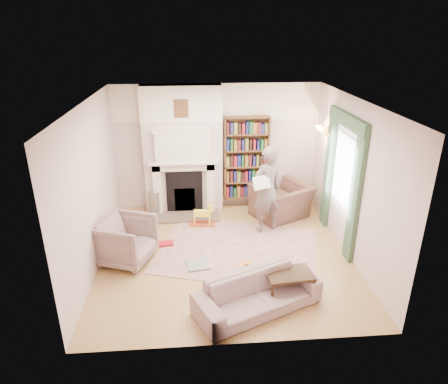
{
  "coord_description": "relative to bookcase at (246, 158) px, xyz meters",
  "views": [
    {
      "loc": [
        -0.53,
        -6.35,
        3.91
      ],
      "look_at": [
        0.0,
        0.25,
        1.15
      ],
      "focal_mm": 32.0,
      "sensor_mm": 36.0,
      "label": 1
    }
  ],
  "objects": [
    {
      "name": "board_game",
      "position": [
        -1.16,
        -2.46,
        -1.15
      ],
      "size": [
        0.44,
        0.44,
        0.03
      ],
      "primitive_type": "cube",
      "rotation": [
        0.0,
        0.0,
        0.16
      ],
      "color": "gold",
      "rests_on": "rug"
    },
    {
      "name": "man_reading",
      "position": [
        0.26,
        -1.23,
        -0.28
      ],
      "size": [
        0.78,
        0.67,
        1.8
      ],
      "primitive_type": "imported",
      "rotation": [
        0.0,
        0.0,
        3.6
      ],
      "color": "#63554F",
      "rests_on": "floor"
    },
    {
      "name": "comic_annuals",
      "position": [
        -0.29,
        -2.58,
        -1.16
      ],
      "size": [
        0.37,
        0.38,
        0.02
      ],
      "color": "red",
      "rests_on": "rug"
    },
    {
      "name": "floor",
      "position": [
        -0.65,
        -2.12,
        -1.18
      ],
      "size": [
        4.5,
        4.5,
        0.0
      ],
      "primitive_type": "plane",
      "color": "olive",
      "rests_on": "ground"
    },
    {
      "name": "wall_left",
      "position": [
        -2.9,
        -2.12,
        0.22
      ],
      "size": [
        0.0,
        4.5,
        4.5
      ],
      "primitive_type": "plane",
      "rotation": [
        1.57,
        0.0,
        1.57
      ],
      "color": "beige",
      "rests_on": "floor"
    },
    {
      "name": "wall_back",
      "position": [
        -0.65,
        0.13,
        0.22
      ],
      "size": [
        4.5,
        0.0,
        4.5
      ],
      "primitive_type": "plane",
      "rotation": [
        1.57,
        0.0,
        0.0
      ],
      "color": "beige",
      "rests_on": "floor"
    },
    {
      "name": "wall_right",
      "position": [
        1.6,
        -2.12,
        0.22
      ],
      "size": [
        0.0,
        4.5,
        4.5
      ],
      "primitive_type": "plane",
      "rotation": [
        1.57,
        0.0,
        -1.57
      ],
      "color": "beige",
      "rests_on": "floor"
    },
    {
      "name": "armchair_reading",
      "position": [
        0.71,
        -0.63,
        -0.8
      ],
      "size": [
        1.47,
        1.41,
        0.74
      ],
      "primitive_type": "imported",
      "rotation": [
        0.0,
        0.0,
        3.62
      ],
      "color": "#482B26",
      "rests_on": "floor"
    },
    {
      "name": "paraffin_heater",
      "position": [
        -2.07,
        -0.29,
        -0.9
      ],
      "size": [
        0.25,
        0.25,
        0.55
      ],
      "primitive_type": "cylinder",
      "rotation": [
        0.0,
        0.0,
        -0.05
      ],
      "color": "#939699",
      "rests_on": "floor"
    },
    {
      "name": "curtain_left",
      "position": [
        1.55,
        -2.42,
        0.02
      ],
      "size": [
        0.07,
        0.32,
        2.4
      ],
      "primitive_type": "cube",
      "color": "#304B30",
      "rests_on": "floor"
    },
    {
      "name": "curtain_right",
      "position": [
        1.55,
        -1.02,
        0.02
      ],
      "size": [
        0.07,
        0.32,
        2.4
      ],
      "primitive_type": "cube",
      "color": "#304B30",
      "rests_on": "floor"
    },
    {
      "name": "fireplace",
      "position": [
        -1.4,
        -0.07,
        0.21
      ],
      "size": [
        1.7,
        0.58,
        2.8
      ],
      "color": "beige",
      "rests_on": "floor"
    },
    {
      "name": "bookcase",
      "position": [
        0.0,
        0.0,
        0.0
      ],
      "size": [
        1.0,
        0.24,
        1.85
      ],
      "primitive_type": "cube",
      "color": "brown",
      "rests_on": "floor"
    },
    {
      "name": "coffee_table",
      "position": [
        0.22,
        -3.46,
        -0.95
      ],
      "size": [
        0.74,
        0.52,
        0.45
      ],
      "primitive_type": null,
      "rotation": [
        0.0,
        0.0,
        0.11
      ],
      "color": "#311F11",
      "rests_on": "floor"
    },
    {
      "name": "ceiling",
      "position": [
        -0.65,
        -2.12,
        1.62
      ],
      "size": [
        4.5,
        4.5,
        0.0
      ],
      "primitive_type": "plane",
      "rotation": [
        3.14,
        0.0,
        0.0
      ],
      "color": "white",
      "rests_on": "wall_back"
    },
    {
      "name": "armchair_left",
      "position": [
        -2.42,
        -2.19,
        -0.76
      ],
      "size": [
        1.15,
        1.14,
        0.82
      ],
      "primitive_type": "imported",
      "rotation": [
        0.0,
        0.0,
        1.22
      ],
      "color": "gray",
      "rests_on": "floor"
    },
    {
      "name": "window",
      "position": [
        1.58,
        -1.72,
        0.27
      ],
      "size": [
        0.02,
        0.9,
        1.3
      ],
      "primitive_type": "cube",
      "color": "silver",
      "rests_on": "wall_right"
    },
    {
      "name": "rug",
      "position": [
        -0.4,
        -1.99,
        -1.17
      ],
      "size": [
        3.4,
        2.95,
        0.01
      ],
      "primitive_type": "cube",
      "rotation": [
        0.0,
        0.0,
        -0.29
      ],
      "color": "#BCB18E",
      "rests_on": "floor"
    },
    {
      "name": "pelmet",
      "position": [
        1.54,
        -1.72,
        1.2
      ],
      "size": [
        0.09,
        1.7,
        0.24
      ],
      "primitive_type": "cube",
      "color": "#304B30",
      "rests_on": "wall_right"
    },
    {
      "name": "sofa",
      "position": [
        -0.3,
        -3.67,
        -0.9
      ],
      "size": [
        2.01,
        1.44,
        0.55
      ],
      "primitive_type": "imported",
      "rotation": [
        0.0,
        0.0,
        0.42
      ],
      "color": "#B09F91",
      "rests_on": "floor"
    },
    {
      "name": "wall_front",
      "position": [
        -0.65,
        -4.37,
        0.22
      ],
      "size": [
        4.5,
        0.0,
        4.5
      ],
      "primitive_type": "plane",
      "rotation": [
        -1.57,
        0.0,
        0.0
      ],
      "color": "beige",
      "rests_on": "floor"
    },
    {
      "name": "rocking_horse",
      "position": [
        -1.04,
        -0.92,
        -0.94
      ],
      "size": [
        0.55,
        0.26,
        0.47
      ],
      "primitive_type": null,
      "rotation": [
        0.0,
        0.0,
        -0.09
      ],
      "color": "yellow",
      "rests_on": "rug"
    },
    {
      "name": "wall_sconce",
      "position": [
        1.38,
        -0.62,
        0.72
      ],
      "size": [
        0.2,
        0.24,
        0.24
      ],
      "primitive_type": null,
      "color": "gold",
      "rests_on": "wall_right"
    },
    {
      "name": "newspaper",
      "position": [
        0.11,
        -1.43,
        -0.04
      ],
      "size": [
        0.38,
        0.26,
        0.25
      ],
      "primitive_type": "cube",
      "rotation": [
        -0.35,
        0.0,
        0.46
      ],
      "color": "white",
      "rests_on": "man_reading"
    },
    {
      "name": "game_box_lid",
      "position": [
        -1.76,
        -1.69,
        -1.14
      ],
      "size": [
        0.29,
        0.21,
        0.05
      ],
      "primitive_type": "cube",
      "rotation": [
        0.0,
        0.0,
        0.12
      ],
      "color": "#A8131E",
      "rests_on": "rug"
    }
  ]
}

